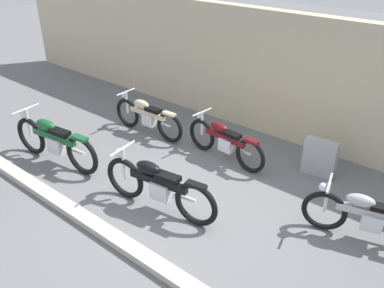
{
  "coord_description": "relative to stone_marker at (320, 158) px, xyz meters",
  "views": [
    {
      "loc": [
        3.57,
        -4.1,
        4.13
      ],
      "look_at": [
        -0.65,
        1.03,
        0.55
      ],
      "focal_mm": 37.8,
      "sensor_mm": 36.0,
      "label": 1
    }
  ],
  "objects": [
    {
      "name": "ground_plane",
      "position": [
        -1.3,
        -2.4,
        -0.35
      ],
      "size": [
        40.0,
        40.0,
        0.0
      ],
      "primitive_type": "plane",
      "color": "slate"
    },
    {
      "name": "building_wall",
      "position": [
        -1.3,
        1.01,
        0.98
      ],
      "size": [
        18.0,
        0.3,
        2.68
      ],
      "primitive_type": "cube",
      "color": "beige",
      "rests_on": "ground_plane"
    },
    {
      "name": "curb_strip",
      "position": [
        -1.3,
        -3.67,
        -0.29
      ],
      "size": [
        18.0,
        0.24,
        0.12
      ],
      "primitive_type": "cube",
      "color": "#B7B2A8",
      "rests_on": "ground_plane"
    },
    {
      "name": "stone_marker",
      "position": [
        0.0,
        0.0,
        0.0
      ],
      "size": [
        0.62,
        0.25,
        0.71
      ],
      "primitive_type": "cube",
      "rotation": [
        0.0,
        0.0,
        0.09
      ],
      "color": "#9E9EA3",
      "rests_on": "ground_plane"
    },
    {
      "name": "motorcycle_maroon",
      "position": [
        -1.69,
        -0.68,
        0.06
      ],
      "size": [
        1.93,
        0.54,
        0.87
      ],
      "rotation": [
        0.0,
        0.0,
        3.05
      ],
      "color": "black",
      "rests_on": "ground_plane"
    },
    {
      "name": "motorcycle_silver",
      "position": [
        1.3,
        -1.28,
        0.06
      ],
      "size": [
        1.88,
        0.72,
        0.86
      ],
      "rotation": [
        0.0,
        0.0,
        3.41
      ],
      "color": "black",
      "rests_on": "ground_plane"
    },
    {
      "name": "motorcycle_black",
      "position": [
        -1.57,
        -2.69,
        0.11
      ],
      "size": [
        2.15,
        0.63,
        0.97
      ],
      "rotation": [
        0.0,
        0.0,
        3.28
      ],
      "color": "black",
      "rests_on": "ground_plane"
    },
    {
      "name": "motorcycle_green",
      "position": [
        -4.16,
        -2.87,
        0.13
      ],
      "size": [
        2.24,
        0.63,
        1.0
      ],
      "rotation": [
        0.0,
        0.0,
        3.26
      ],
      "color": "black",
      "rests_on": "ground_plane"
    },
    {
      "name": "motorcycle_cream",
      "position": [
        -3.68,
        -0.83,
        0.07
      ],
      "size": [
        1.96,
        0.55,
        0.88
      ],
      "rotation": [
        0.0,
        0.0,
        3.18
      ],
      "color": "black",
      "rests_on": "ground_plane"
    }
  ]
}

